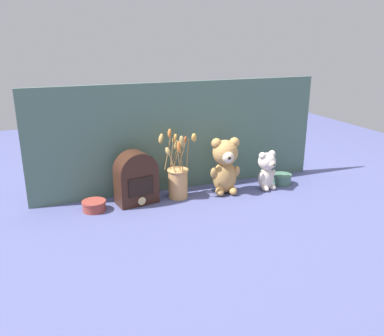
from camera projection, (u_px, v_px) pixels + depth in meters
ground_plane at (193, 198)px, 2.03m from camera, size 4.00×4.00×0.00m
backdrop_wall at (182, 137)px, 2.09m from camera, size 1.54×0.02×0.56m
teddy_bear_large at (225, 165)px, 2.06m from camera, size 0.16×0.15×0.29m
teddy_bear_medium at (267, 170)px, 2.12m from camera, size 0.12×0.10×0.21m
flower_vase at (178, 177)px, 2.01m from camera, size 0.18×0.14×0.35m
vintage_radio at (136, 179)px, 1.94m from camera, size 0.21×0.14×0.26m
decorative_tin_tall at (94, 206)px, 1.88m from camera, size 0.11×0.11×0.05m
decorative_tin_short at (282, 179)px, 2.21m from camera, size 0.10×0.10×0.06m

